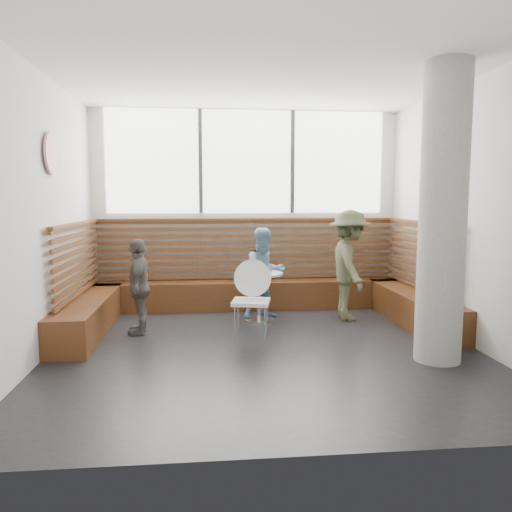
{
  "coord_description": "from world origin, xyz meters",
  "views": [
    {
      "loc": [
        -0.68,
        -5.72,
        1.77
      ],
      "look_at": [
        0.0,
        1.0,
        1.0
      ],
      "focal_mm": 35.0,
      "sensor_mm": 36.0,
      "label": 1
    }
  ],
  "objects": [
    {
      "name": "menu_card",
      "position": [
        0.13,
        1.22,
        0.71
      ],
      "size": [
        0.23,
        0.17,
        0.0
      ],
      "primitive_type": "cube",
      "rotation": [
        0.0,
        0.0,
        -0.12
      ],
      "color": "#A5C64C",
      "rests_on": "cafe_table"
    },
    {
      "name": "child_left",
      "position": [
        -1.56,
        0.87,
        0.63
      ],
      "size": [
        0.31,
        0.74,
        1.26
      ],
      "primitive_type": "imported",
      "rotation": [
        0.0,
        0.0,
        -1.57
      ],
      "color": "#595551",
      "rests_on": "ground"
    },
    {
      "name": "plate_near",
      "position": [
        0.0,
        1.44,
        0.72
      ],
      "size": [
        0.21,
        0.21,
        0.01
      ],
      "primitive_type": "cylinder",
      "color": "white",
      "rests_on": "cafe_table"
    },
    {
      "name": "booth",
      "position": [
        0.0,
        1.77,
        0.41
      ],
      "size": [
        5.0,
        2.5,
        1.44
      ],
      "color": "#472611",
      "rests_on": "ground"
    },
    {
      "name": "room",
      "position": [
        0.0,
        0.0,
        1.6
      ],
      "size": [
        5.0,
        5.0,
        3.2
      ],
      "color": "silver",
      "rests_on": "ground"
    },
    {
      "name": "child_back",
      "position": [
        0.19,
        1.57,
        0.68
      ],
      "size": [
        0.79,
        0.69,
        1.35
      ],
      "primitive_type": "imported",
      "rotation": [
        0.0,
        0.0,
        0.32
      ],
      "color": "#6795B2",
      "rests_on": "ground"
    },
    {
      "name": "plate_far",
      "position": [
        0.19,
        1.53,
        0.72
      ],
      "size": [
        0.19,
        0.19,
        0.01
      ],
      "primitive_type": "cylinder",
      "color": "white",
      "rests_on": "cafe_table"
    },
    {
      "name": "glass_left",
      "position": [
        -0.14,
        1.36,
        0.76
      ],
      "size": [
        0.07,
        0.07,
        0.1
      ],
      "primitive_type": "cylinder",
      "color": "white",
      "rests_on": "cafe_table"
    },
    {
      "name": "wall_art",
      "position": [
        -2.46,
        0.4,
        2.3
      ],
      "size": [
        0.03,
        0.5,
        0.5
      ],
      "primitive_type": "cylinder",
      "rotation": [
        0.0,
        1.57,
        0.0
      ],
      "color": "white",
      "rests_on": "room"
    },
    {
      "name": "glass_mid",
      "position": [
        0.11,
        1.32,
        0.77
      ],
      "size": [
        0.07,
        0.07,
        0.11
      ],
      "primitive_type": "cylinder",
      "color": "white",
      "rests_on": "cafe_table"
    },
    {
      "name": "adult_man",
      "position": [
        1.41,
        1.35,
        0.81
      ],
      "size": [
        0.65,
        1.07,
        1.62
      ],
      "primitive_type": "imported",
      "rotation": [
        0.0,
        0.0,
        1.52
      ],
      "color": "#4A4F34",
      "rests_on": "ground"
    },
    {
      "name": "cafe_chair",
      "position": [
        -0.12,
        0.47,
        0.59
      ],
      "size": [
        0.48,
        0.47,
        1.0
      ],
      "rotation": [
        0.0,
        0.0,
        -0.2
      ],
      "color": "white",
      "rests_on": "ground"
    },
    {
      "name": "glass_right",
      "position": [
        0.25,
        1.44,
        0.77
      ],
      "size": [
        0.07,
        0.07,
        0.11
      ],
      "primitive_type": "cylinder",
      "color": "white",
      "rests_on": "cafe_table"
    },
    {
      "name": "concrete_column",
      "position": [
        1.85,
        -0.6,
        1.6
      ],
      "size": [
        0.5,
        0.5,
        3.2
      ],
      "primitive_type": "cylinder",
      "color": "gray",
      "rests_on": "ground"
    },
    {
      "name": "cafe_table",
      "position": [
        0.08,
        1.39,
        0.51
      ],
      "size": [
        0.69,
        0.69,
        0.71
      ],
      "color": "silver",
      "rests_on": "ground"
    }
  ]
}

